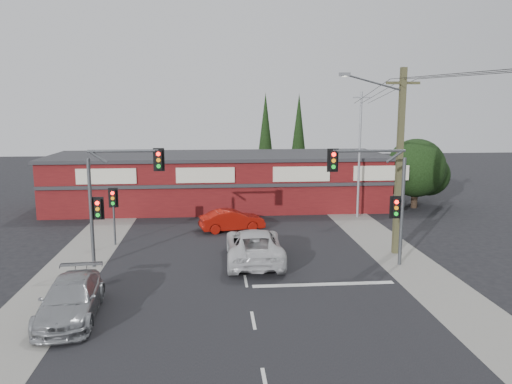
{
  "coord_description": "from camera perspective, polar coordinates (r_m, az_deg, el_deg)",
  "views": [
    {
      "loc": [
        -1.42,
        -22.78,
        8.02
      ],
      "look_at": [
        0.8,
        3.0,
        3.54
      ],
      "focal_mm": 35.0,
      "sensor_mm": 36.0,
      "label": 1
    }
  ],
  "objects": [
    {
      "name": "conifer_far",
      "position": [
        49.57,
        4.9,
        6.85
      ],
      "size": [
        1.8,
        1.8,
        9.25
      ],
      "color": "#2D2116",
      "rests_on": "ground"
    },
    {
      "name": "verge_left",
      "position": [
        29.77,
        -18.6,
        -6.32
      ],
      "size": [
        3.0,
        70.0,
        0.02
      ],
      "primitive_type": "cube",
      "color": "gray",
      "rests_on": "ground"
    },
    {
      "name": "verge_right",
      "position": [
        30.57,
        14.27,
        -5.69
      ],
      "size": [
        3.0,
        70.0,
        0.02
      ],
      "primitive_type": "cube",
      "color": "gray",
      "rests_on": "ground"
    },
    {
      "name": "power_lines",
      "position": [
        22.62,
        21.49,
        11.73
      ],
      "size": [
        2.01,
        29.0,
        1.22
      ],
      "color": "black",
      "rests_on": "ground"
    },
    {
      "name": "utility_pole",
      "position": [
        27.69,
        15.83,
        4.01
      ],
      "size": [
        4.38,
        0.59,
        10.0
      ],
      "color": "#4E4B2C",
      "rests_on": "ground"
    },
    {
      "name": "road_strip",
      "position": [
        28.95,
        -1.93,
        -6.26
      ],
      "size": [
        14.0,
        70.0,
        0.01
      ],
      "primitive_type": "cube",
      "color": "black",
      "rests_on": "ground"
    },
    {
      "name": "conifer_near",
      "position": [
        47.11,
        1.09,
        6.73
      ],
      "size": [
        1.8,
        1.8,
        9.25
      ],
      "color": "#2D2116",
      "rests_on": "ground"
    },
    {
      "name": "tree_cluster",
      "position": [
        41.8,
        17.81,
        2.31
      ],
      "size": [
        5.9,
        5.1,
        5.5
      ],
      "color": "#2D2116",
      "rests_on": "ground"
    },
    {
      "name": "steel_pole",
      "position": [
        36.46,
        11.74,
        4.39
      ],
      "size": [
        1.2,
        0.16,
        9.0
      ],
      "color": "gray",
      "rests_on": "ground"
    },
    {
      "name": "silver_suv",
      "position": [
        20.7,
        -20.42,
        -11.43
      ],
      "size": [
        2.43,
        5.22,
        1.48
      ],
      "primitive_type": "imported",
      "rotation": [
        0.0,
        0.0,
        0.07
      ],
      "color": "#9B9EA0",
      "rests_on": "ground"
    },
    {
      "name": "pedestal_signal",
      "position": [
        29.9,
        -15.98,
        -1.39
      ],
      "size": [
        0.55,
        0.27,
        3.38
      ],
      "color": "#47494C",
      "rests_on": "ground"
    },
    {
      "name": "lane_dashes",
      "position": [
        27.55,
        -1.77,
        -7.08
      ],
      "size": [
        0.12,
        44.68,
        0.01
      ],
      "color": "silver",
      "rests_on": "ground"
    },
    {
      "name": "traffic_mast_left",
      "position": [
        25.62,
        -16.13,
        0.24
      ],
      "size": [
        3.77,
        0.27,
        5.97
      ],
      "color": "#47494C",
      "rests_on": "ground"
    },
    {
      "name": "shop_building",
      "position": [
        40.21,
        -4.26,
        1.37
      ],
      "size": [
        27.3,
        8.4,
        4.22
      ],
      "color": "#551113",
      "rests_on": "ground"
    },
    {
      "name": "red_sedan",
      "position": [
        32.48,
        -2.77,
        -3.24
      ],
      "size": [
        4.41,
        2.37,
        1.38
      ],
      "primitive_type": "imported",
      "rotation": [
        0.0,
        0.0,
        1.8
      ],
      "color": "#991209",
      "rests_on": "ground"
    },
    {
      "name": "stop_line",
      "position": [
        23.27,
        7.72,
        -10.4
      ],
      "size": [
        6.5,
        0.35,
        0.01
      ],
      "primitive_type": "cube",
      "color": "silver",
      "rests_on": "ground"
    },
    {
      "name": "ground",
      "position": [
        24.2,
        -1.3,
        -9.55
      ],
      "size": [
        120.0,
        120.0,
        0.0
      ],
      "primitive_type": "plane",
      "color": "black",
      "rests_on": "ground"
    },
    {
      "name": "white_suv",
      "position": [
        26.12,
        -0.22,
        -6.11
      ],
      "size": [
        2.96,
        6.2,
        1.71
      ],
      "primitive_type": "imported",
      "rotation": [
        0.0,
        0.0,
        3.12
      ],
      "color": "silver",
      "rests_on": "ground"
    },
    {
      "name": "traffic_mast_right",
      "position": [
        25.52,
        14.09,
        0.33
      ],
      "size": [
        3.96,
        0.27,
        5.97
      ],
      "color": "#47494C",
      "rests_on": "ground"
    }
  ]
}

